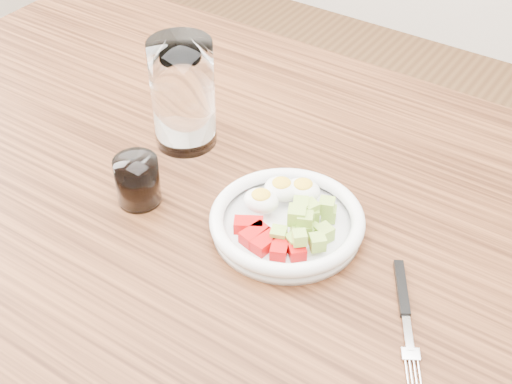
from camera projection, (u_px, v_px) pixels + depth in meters
dining_table at (258, 267)px, 1.03m from camera, size 1.50×0.90×0.77m
bowl at (287, 219)px, 0.94m from camera, size 0.21×0.21×0.05m
fork at (404, 303)px, 0.84m from camera, size 0.10×0.16×0.01m
water_glass at (183, 94)px, 1.05m from camera, size 0.09×0.09×0.17m
coffee_glass at (138, 181)px, 0.97m from camera, size 0.06×0.06×0.07m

